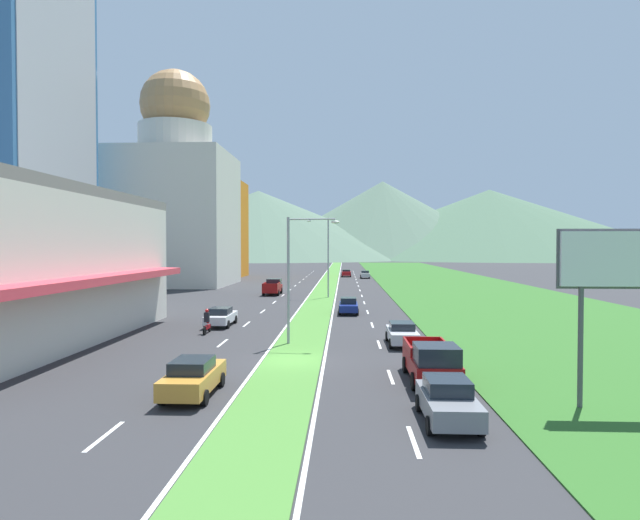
# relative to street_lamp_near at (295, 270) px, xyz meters

# --- Properties ---
(ground_plane) EXTENTS (600.00, 600.00, 0.00)m
(ground_plane) POSITION_rel_street_lamp_near_xyz_m (0.32, -4.93, -4.84)
(ground_plane) COLOR #2D2D30
(grass_median) EXTENTS (3.20, 240.00, 0.06)m
(grass_median) POSITION_rel_street_lamp_near_xyz_m (0.32, 55.07, -4.81)
(grass_median) COLOR #477F33
(grass_median) RESTS_ON ground_plane
(grass_verge_right) EXTENTS (24.00, 240.00, 0.06)m
(grass_verge_right) POSITION_rel_street_lamp_near_xyz_m (20.92, 55.07, -4.81)
(grass_verge_right) COLOR #2D6023
(grass_verge_right) RESTS_ON ground_plane
(lane_dash_left_1) EXTENTS (0.16, 2.80, 0.01)m
(lane_dash_left_1) POSITION_rel_street_lamp_near_xyz_m (-4.78, -16.56, -4.83)
(lane_dash_left_1) COLOR silver
(lane_dash_left_1) RESTS_ON ground_plane
(lane_dash_left_2) EXTENTS (0.16, 2.80, 0.01)m
(lane_dash_left_2) POSITION_rel_street_lamp_near_xyz_m (-4.78, -8.18, -4.83)
(lane_dash_left_2) COLOR silver
(lane_dash_left_2) RESTS_ON ground_plane
(lane_dash_left_3) EXTENTS (0.16, 2.80, 0.01)m
(lane_dash_left_3) POSITION_rel_street_lamp_near_xyz_m (-4.78, 0.20, -4.83)
(lane_dash_left_3) COLOR silver
(lane_dash_left_3) RESTS_ON ground_plane
(lane_dash_left_4) EXTENTS (0.16, 2.80, 0.01)m
(lane_dash_left_4) POSITION_rel_street_lamp_near_xyz_m (-4.78, 8.58, -4.83)
(lane_dash_left_4) COLOR silver
(lane_dash_left_4) RESTS_ON ground_plane
(lane_dash_left_5) EXTENTS (0.16, 2.80, 0.01)m
(lane_dash_left_5) POSITION_rel_street_lamp_near_xyz_m (-4.78, 16.95, -4.83)
(lane_dash_left_5) COLOR silver
(lane_dash_left_5) RESTS_ON ground_plane
(lane_dash_left_6) EXTENTS (0.16, 2.80, 0.01)m
(lane_dash_left_6) POSITION_rel_street_lamp_near_xyz_m (-4.78, 25.33, -4.83)
(lane_dash_left_6) COLOR silver
(lane_dash_left_6) RESTS_ON ground_plane
(lane_dash_left_7) EXTENTS (0.16, 2.80, 0.01)m
(lane_dash_left_7) POSITION_rel_street_lamp_near_xyz_m (-4.78, 33.71, -4.83)
(lane_dash_left_7) COLOR silver
(lane_dash_left_7) RESTS_ON ground_plane
(lane_dash_left_8) EXTENTS (0.16, 2.80, 0.01)m
(lane_dash_left_8) POSITION_rel_street_lamp_near_xyz_m (-4.78, 42.09, -4.83)
(lane_dash_left_8) COLOR silver
(lane_dash_left_8) RESTS_ON ground_plane
(lane_dash_left_9) EXTENTS (0.16, 2.80, 0.01)m
(lane_dash_left_9) POSITION_rel_street_lamp_near_xyz_m (-4.78, 50.46, -4.83)
(lane_dash_left_9) COLOR silver
(lane_dash_left_9) RESTS_ON ground_plane
(lane_dash_left_10) EXTENTS (0.16, 2.80, 0.01)m
(lane_dash_left_10) POSITION_rel_street_lamp_near_xyz_m (-4.78, 58.84, -4.83)
(lane_dash_left_10) COLOR silver
(lane_dash_left_10) RESTS_ON ground_plane
(lane_dash_left_11) EXTENTS (0.16, 2.80, 0.01)m
(lane_dash_left_11) POSITION_rel_street_lamp_near_xyz_m (-4.78, 67.22, -4.83)
(lane_dash_left_11) COLOR silver
(lane_dash_left_11) RESTS_ON ground_plane
(lane_dash_left_12) EXTENTS (0.16, 2.80, 0.01)m
(lane_dash_left_12) POSITION_rel_street_lamp_near_xyz_m (-4.78, 75.60, -4.83)
(lane_dash_left_12) COLOR silver
(lane_dash_left_12) RESTS_ON ground_plane
(lane_dash_left_13) EXTENTS (0.16, 2.80, 0.01)m
(lane_dash_left_13) POSITION_rel_street_lamp_near_xyz_m (-4.78, 83.97, -4.83)
(lane_dash_left_13) COLOR silver
(lane_dash_left_13) RESTS_ON ground_plane
(lane_dash_left_14) EXTENTS (0.16, 2.80, 0.01)m
(lane_dash_left_14) POSITION_rel_street_lamp_near_xyz_m (-4.78, 92.35, -4.83)
(lane_dash_left_14) COLOR silver
(lane_dash_left_14) RESTS_ON ground_plane
(lane_dash_left_15) EXTENTS (0.16, 2.80, 0.01)m
(lane_dash_left_15) POSITION_rel_street_lamp_near_xyz_m (-4.78, 100.73, -4.83)
(lane_dash_left_15) COLOR silver
(lane_dash_left_15) RESTS_ON ground_plane
(lane_dash_right_1) EXTENTS (0.16, 2.80, 0.01)m
(lane_dash_right_1) POSITION_rel_street_lamp_near_xyz_m (5.42, -16.56, -4.83)
(lane_dash_right_1) COLOR silver
(lane_dash_right_1) RESTS_ON ground_plane
(lane_dash_right_2) EXTENTS (0.16, 2.80, 0.01)m
(lane_dash_right_2) POSITION_rel_street_lamp_near_xyz_m (5.42, -8.18, -4.83)
(lane_dash_right_2) COLOR silver
(lane_dash_right_2) RESTS_ON ground_plane
(lane_dash_right_3) EXTENTS (0.16, 2.80, 0.01)m
(lane_dash_right_3) POSITION_rel_street_lamp_near_xyz_m (5.42, 0.20, -4.83)
(lane_dash_right_3) COLOR silver
(lane_dash_right_3) RESTS_ON ground_plane
(lane_dash_right_4) EXTENTS (0.16, 2.80, 0.01)m
(lane_dash_right_4) POSITION_rel_street_lamp_near_xyz_m (5.42, 8.58, -4.83)
(lane_dash_right_4) COLOR silver
(lane_dash_right_4) RESTS_ON ground_plane
(lane_dash_right_5) EXTENTS (0.16, 2.80, 0.01)m
(lane_dash_right_5) POSITION_rel_street_lamp_near_xyz_m (5.42, 16.95, -4.83)
(lane_dash_right_5) COLOR silver
(lane_dash_right_5) RESTS_ON ground_plane
(lane_dash_right_6) EXTENTS (0.16, 2.80, 0.01)m
(lane_dash_right_6) POSITION_rel_street_lamp_near_xyz_m (5.42, 25.33, -4.83)
(lane_dash_right_6) COLOR silver
(lane_dash_right_6) RESTS_ON ground_plane
(lane_dash_right_7) EXTENTS (0.16, 2.80, 0.01)m
(lane_dash_right_7) POSITION_rel_street_lamp_near_xyz_m (5.42, 33.71, -4.83)
(lane_dash_right_7) COLOR silver
(lane_dash_right_7) RESTS_ON ground_plane
(lane_dash_right_8) EXTENTS (0.16, 2.80, 0.01)m
(lane_dash_right_8) POSITION_rel_street_lamp_near_xyz_m (5.42, 42.09, -4.83)
(lane_dash_right_8) COLOR silver
(lane_dash_right_8) RESTS_ON ground_plane
(lane_dash_right_9) EXTENTS (0.16, 2.80, 0.01)m
(lane_dash_right_9) POSITION_rel_street_lamp_near_xyz_m (5.42, 50.46, -4.83)
(lane_dash_right_9) COLOR silver
(lane_dash_right_9) RESTS_ON ground_plane
(lane_dash_right_10) EXTENTS (0.16, 2.80, 0.01)m
(lane_dash_right_10) POSITION_rel_street_lamp_near_xyz_m (5.42, 58.84, -4.83)
(lane_dash_right_10) COLOR silver
(lane_dash_right_10) RESTS_ON ground_plane
(lane_dash_right_11) EXTENTS (0.16, 2.80, 0.01)m
(lane_dash_right_11) POSITION_rel_street_lamp_near_xyz_m (5.42, 67.22, -4.83)
(lane_dash_right_11) COLOR silver
(lane_dash_right_11) RESTS_ON ground_plane
(lane_dash_right_12) EXTENTS (0.16, 2.80, 0.01)m
(lane_dash_right_12) POSITION_rel_street_lamp_near_xyz_m (5.42, 75.60, -4.83)
(lane_dash_right_12) COLOR silver
(lane_dash_right_12) RESTS_ON ground_plane
(lane_dash_right_13) EXTENTS (0.16, 2.80, 0.01)m
(lane_dash_right_13) POSITION_rel_street_lamp_near_xyz_m (5.42, 83.97, -4.83)
(lane_dash_right_13) COLOR silver
(lane_dash_right_13) RESTS_ON ground_plane
(lane_dash_right_14) EXTENTS (0.16, 2.80, 0.01)m
(lane_dash_right_14) POSITION_rel_street_lamp_near_xyz_m (5.42, 92.35, -4.83)
(lane_dash_right_14) COLOR silver
(lane_dash_right_14) RESTS_ON ground_plane
(lane_dash_right_15) EXTENTS (0.16, 2.80, 0.01)m
(lane_dash_right_15) POSITION_rel_street_lamp_near_xyz_m (5.42, 100.73, -4.83)
(lane_dash_right_15) COLOR silver
(lane_dash_right_15) RESTS_ON ground_plane
(edge_line_median_left) EXTENTS (0.16, 240.00, 0.01)m
(edge_line_median_left) POSITION_rel_street_lamp_near_xyz_m (-1.43, 55.07, -4.83)
(edge_line_median_left) COLOR silver
(edge_line_median_left) RESTS_ON ground_plane
(edge_line_median_right) EXTENTS (0.16, 240.00, 0.01)m
(edge_line_median_right) POSITION_rel_street_lamp_near_xyz_m (2.07, 55.07, -4.83)
(edge_line_median_right) COLOR silver
(edge_line_median_right) RESTS_ON ground_plane
(domed_building) EXTENTS (17.95, 17.95, 35.26)m
(domed_building) POSITION_rel_street_lamp_near_xyz_m (-24.63, 51.63, 9.91)
(domed_building) COLOR beige
(domed_building) RESTS_ON ground_plane
(midrise_colored) EXTENTS (17.14, 17.14, 19.96)m
(midrise_colored) POSITION_rel_street_lamp_near_xyz_m (-26.61, 72.66, 5.14)
(midrise_colored) COLOR orange
(midrise_colored) RESTS_ON ground_plane
(hill_far_left) EXTENTS (188.63, 188.63, 37.82)m
(hill_far_left) POSITION_rel_street_lamp_near_xyz_m (-45.22, 258.14, 14.07)
(hill_far_left) COLOR #516B56
(hill_far_left) RESTS_ON ground_plane
(hill_far_center) EXTENTS (157.21, 157.21, 44.68)m
(hill_far_center) POSITION_rel_street_lamp_near_xyz_m (25.53, 274.03, 17.51)
(hill_far_center) COLOR #516B56
(hill_far_center) RESTS_ON ground_plane
(hill_far_right) EXTENTS (213.89, 213.89, 39.97)m
(hill_far_right) POSITION_rel_street_lamp_near_xyz_m (88.34, 278.33, 15.15)
(hill_far_right) COLOR #47664C
(hill_far_right) RESTS_ON ground_plane
(street_lamp_near) EXTENTS (3.41, 0.51, 8.22)m
(street_lamp_near) POSITION_rel_street_lamp_near_xyz_m (0.00, 0.00, 0.00)
(street_lamp_near) COLOR #99999E
(street_lamp_near) RESTS_ON ground_plane
(street_lamp_mid) EXTENTS (2.76, 0.35, 9.86)m
(street_lamp_mid) POSITION_rel_street_lamp_near_xyz_m (0.90, 31.01, 0.78)
(street_lamp_mid) COLOR #99999E
(street_lamp_mid) RESTS_ON ground_plane
(billboard_roadside) EXTENTS (5.80, 0.28, 7.00)m
(billboard_roadside) POSITION_rel_street_lamp_near_xyz_m (14.31, -12.82, 0.61)
(billboard_roadside) COLOR #4C4C51
(billboard_roadside) RESTS_ON ground_plane
(car_0) EXTENTS (1.89, 4.34, 1.44)m
(car_0) POSITION_rel_street_lamp_near_xyz_m (6.89, 0.18, -4.09)
(car_0) COLOR #B2B2B7
(car_0) RESTS_ON ground_plane
(car_1) EXTENTS (1.91, 4.07, 1.57)m
(car_1) POSITION_rel_street_lamp_near_xyz_m (6.89, -14.65, -4.05)
(car_1) COLOR slate
(car_1) RESTS_ON ground_plane
(car_2) EXTENTS (2.01, 4.39, 1.52)m
(car_2) POSITION_rel_street_lamp_near_xyz_m (3.57, 76.58, -4.05)
(car_2) COLOR maroon
(car_2) RESTS_ON ground_plane
(car_3) EXTENTS (1.94, 4.47, 1.47)m
(car_3) POSITION_rel_street_lamp_near_xyz_m (-6.66, 7.60, -4.09)
(car_3) COLOR silver
(car_3) RESTS_ON ground_plane
(car_4) EXTENTS (1.86, 4.13, 1.53)m
(car_4) POSITION_rel_street_lamp_near_xyz_m (7.32, 71.29, -4.05)
(car_4) COLOR #B2B2B7
(car_4) RESTS_ON ground_plane
(car_5) EXTENTS (1.92, 4.52, 1.59)m
(car_5) POSITION_rel_street_lamp_near_xyz_m (-3.20, -11.75, -4.03)
(car_5) COLOR #C6842D
(car_5) RESTS_ON ground_plane
(car_6) EXTENTS (1.85, 4.39, 1.50)m
(car_6) POSITION_rel_street_lamp_near_xyz_m (3.57, 15.79, -4.08)
(car_6) COLOR navy
(car_6) RESTS_ON ground_plane
(pickup_truck_0) EXTENTS (2.18, 5.40, 2.00)m
(pickup_truck_0) POSITION_rel_street_lamp_near_xyz_m (7.21, -9.23, -3.85)
(pickup_truck_0) COLOR maroon
(pickup_truck_0) RESTS_ON ground_plane
(pickup_truck_1) EXTENTS (2.18, 5.40, 2.00)m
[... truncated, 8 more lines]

